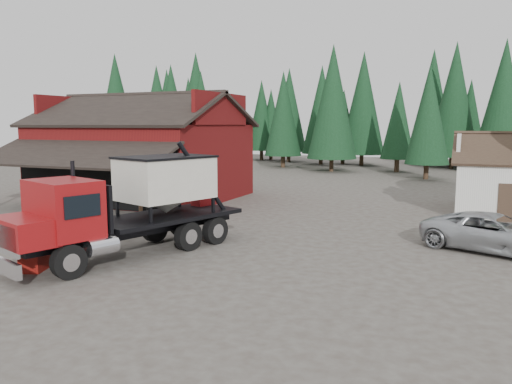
% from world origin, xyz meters
% --- Properties ---
extents(ground, '(120.00, 120.00, 0.00)m').
position_xyz_m(ground, '(0.00, 0.00, 0.00)').
color(ground, '#443C36').
rests_on(ground, ground).
extents(red_barn, '(12.80, 13.63, 7.18)m').
position_xyz_m(red_barn, '(-11.00, 9.90, 2.69)').
color(red_barn, '#601110').
rests_on(red_barn, ground).
extents(conifer_backdrop, '(76.00, 16.00, 16.00)m').
position_xyz_m(conifer_backdrop, '(0.00, 42.00, 0.00)').
color(conifer_backdrop, black).
rests_on(conifer_backdrop, ground).
extents(near_pine_a, '(4.40, 4.40, 11.40)m').
position_xyz_m(near_pine_a, '(-22.00, 28.00, 6.39)').
color(near_pine_a, '#382619').
rests_on(near_pine_a, ground).
extents(near_pine_b, '(3.96, 3.96, 10.40)m').
position_xyz_m(near_pine_b, '(6.00, 30.00, 5.89)').
color(near_pine_b, '#382619').
rests_on(near_pine_b, ground).
extents(near_pine_d, '(5.28, 5.28, 13.40)m').
position_xyz_m(near_pine_d, '(-4.00, 34.00, 7.39)').
color(near_pine_d, '#382619').
rests_on(near_pine_d, ground).
extents(feed_truck, '(5.56, 9.95, 4.35)m').
position_xyz_m(feed_truck, '(-2.30, -2.97, 2.03)').
color(feed_truck, black).
rests_on(feed_truck, ground).
extents(silver_car, '(5.96, 4.16, 1.51)m').
position_xyz_m(silver_car, '(10.61, 3.00, 0.76)').
color(silver_car, '#B4B8BC').
rests_on(silver_car, ground).
extents(equip_box, '(1.04, 1.28, 0.60)m').
position_xyz_m(equip_box, '(-4.14, -6.00, 0.30)').
color(equip_box, maroon).
rests_on(equip_box, ground).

